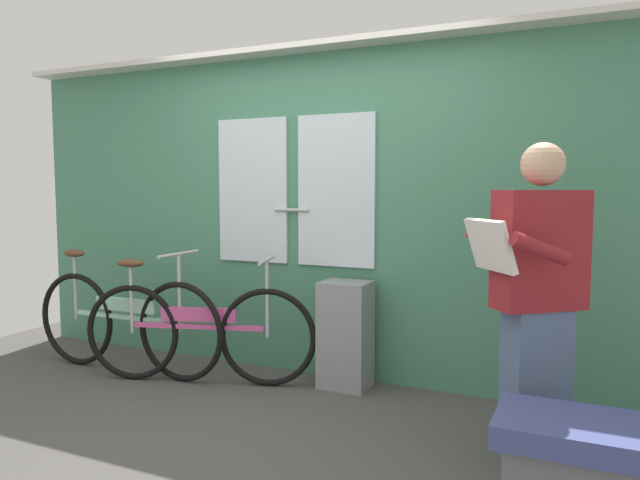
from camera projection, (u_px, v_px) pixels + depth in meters
The scene contains 7 objects.
ground_plane at pixel (222, 443), 3.28m from camera, with size 6.36×4.24×0.04m, color #474442.
train_door_wall at pixel (319, 207), 4.36m from camera, with size 5.36×0.28×2.42m.
bicycle_near_door at pixel (198, 332), 4.20m from camera, with size 1.65×0.62×0.91m.
bicycle_leaning_behind at pixel (125, 322), 4.44m from camera, with size 1.74×0.44×0.94m.
passenger_reading_newspaper at pixel (537, 296), 2.95m from camera, with size 0.61×0.59×1.62m.
trash_bin_by_wall at pixel (346, 334), 4.12m from camera, with size 0.34×0.28×0.75m, color gray.
bench_seat_corner at pixel (583, 470), 2.42m from camera, with size 0.70×0.44×0.45m.
Camera 1 is at (1.82, -2.65, 1.40)m, focal length 32.98 mm.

